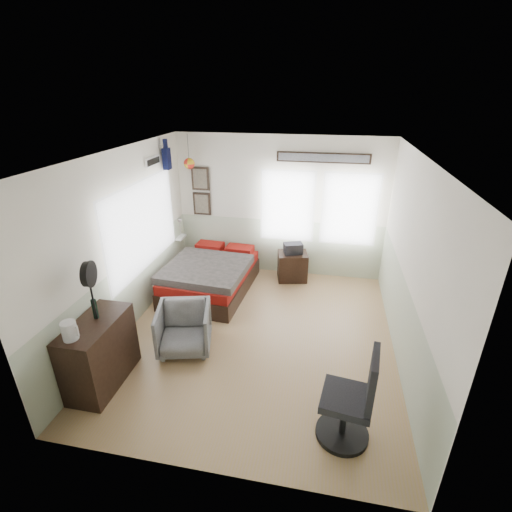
# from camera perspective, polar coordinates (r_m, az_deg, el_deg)

# --- Properties ---
(ground_plane) EXTENTS (4.00, 4.50, 0.01)m
(ground_plane) POSITION_cam_1_polar(r_m,az_deg,el_deg) (5.78, 0.21, -12.21)
(ground_plane) COLOR #AA864D
(room_shell) EXTENTS (4.02, 4.52, 2.71)m
(room_shell) POSITION_cam_1_polar(r_m,az_deg,el_deg) (5.17, -0.21, 3.68)
(room_shell) COLOR silver
(room_shell) RESTS_ON ground_plane
(wall_decor) EXTENTS (3.55, 1.32, 1.44)m
(wall_decor) POSITION_cam_1_polar(r_m,az_deg,el_deg) (6.93, -5.82, 13.16)
(wall_decor) COLOR #3A2A1D
(wall_decor) RESTS_ON room_shell
(bed) EXTENTS (1.49, 1.99, 0.61)m
(bed) POSITION_cam_1_polar(r_m,az_deg,el_deg) (6.85, -6.96, -3.11)
(bed) COLOR black
(bed) RESTS_ON ground_plane
(dresser) EXTENTS (0.48, 1.00, 0.90)m
(dresser) POSITION_cam_1_polar(r_m,az_deg,el_deg) (5.13, -22.88, -13.54)
(dresser) COLOR black
(dresser) RESTS_ON ground_plane
(armchair) EXTENTS (0.88, 0.90, 0.68)m
(armchair) POSITION_cam_1_polar(r_m,az_deg,el_deg) (5.44, -11.01, -10.91)
(armchair) COLOR gray
(armchair) RESTS_ON ground_plane
(nightstand) EXTENTS (0.63, 0.55, 0.55)m
(nightstand) POSITION_cam_1_polar(r_m,az_deg,el_deg) (7.25, 5.61, -1.57)
(nightstand) COLOR black
(nightstand) RESTS_ON ground_plane
(task_chair) EXTENTS (0.57, 0.57, 1.14)m
(task_chair) POSITION_cam_1_polar(r_m,az_deg,el_deg) (4.24, 14.57, -21.27)
(task_chair) COLOR black
(task_chair) RESTS_ON ground_plane
(kettle) EXTENTS (0.19, 0.16, 0.22)m
(kettle) POSITION_cam_1_polar(r_m,az_deg,el_deg) (4.63, -26.77, -10.24)
(kettle) COLOR silver
(kettle) RESTS_ON dresser
(bottle) EXTENTS (0.06, 0.06, 0.25)m
(bottle) POSITION_cam_1_polar(r_m,az_deg,el_deg) (4.89, -23.55, -7.47)
(bottle) COLOR black
(bottle) RESTS_ON dresser
(stand_fan) EXTENTS (0.14, 0.31, 0.76)m
(stand_fan) POSITION_cam_1_polar(r_m,az_deg,el_deg) (4.65, -24.35, -2.71)
(stand_fan) COLOR black
(stand_fan) RESTS_ON dresser
(black_bag) EXTENTS (0.40, 0.33, 0.20)m
(black_bag) POSITION_cam_1_polar(r_m,az_deg,el_deg) (7.09, 5.73, 1.17)
(black_bag) COLOR black
(black_bag) RESTS_ON nightstand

